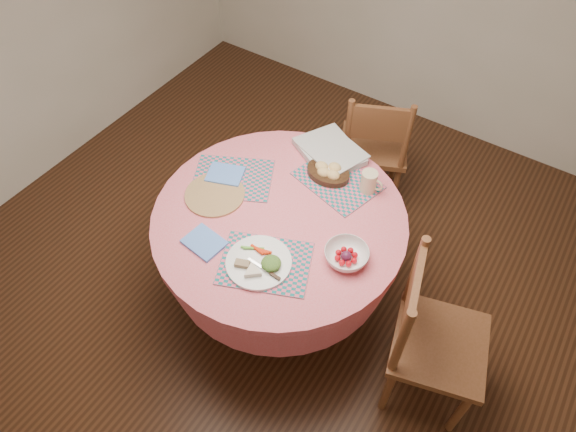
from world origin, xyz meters
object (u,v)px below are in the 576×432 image
object	(u,v)px
latte_mug	(369,182)
chair_right	(430,337)
chair_back	(374,146)
dining_table	(280,240)
bread_bowl	(328,171)
dinner_plate	(259,263)
fruit_bowl	(346,256)
wicker_trivet	(215,194)

from	to	relation	value
latte_mug	chair_right	bearing A→B (deg)	-36.64
chair_back	dining_table	bearing A→B (deg)	62.99
dining_table	chair_back	distance (m)	0.99
bread_bowl	latte_mug	bearing A→B (deg)	6.19
bread_bowl	dinner_plate	bearing A→B (deg)	-87.67
bread_bowl	latte_mug	world-z (taller)	latte_mug
chair_back	fruit_bowl	size ratio (longest dim) A/B	3.44
wicker_trivet	fruit_bowl	world-z (taller)	fruit_bowl
wicker_trivet	latte_mug	bearing A→B (deg)	35.75
chair_back	bread_bowl	bearing A→B (deg)	67.09
dinner_plate	bread_bowl	bearing A→B (deg)	92.33
chair_back	wicker_trivet	xyz separation A→B (m)	(-0.39, -1.06, 0.29)
dining_table	fruit_bowl	distance (m)	0.46
chair_back	bread_bowl	world-z (taller)	chair_back
dining_table	chair_right	distance (m)	0.86
chair_back	dinner_plate	size ratio (longest dim) A/B	3.03
dining_table	latte_mug	bearing A→B (deg)	53.69
chair_right	dinner_plate	world-z (taller)	chair_right
wicker_trivet	bread_bowl	bearing A→B (deg)	46.46
chair_right	fruit_bowl	world-z (taller)	chair_right
latte_mug	fruit_bowl	world-z (taller)	latte_mug
dinner_plate	latte_mug	xyz separation A→B (m)	(0.19, 0.67, 0.04)
dining_table	bread_bowl	xyz separation A→B (m)	(0.06, 0.36, 0.23)
dinner_plate	bread_bowl	world-z (taller)	bread_bowl
bread_bowl	fruit_bowl	xyz separation A→B (m)	(0.33, -0.41, -0.00)
dinner_plate	wicker_trivet	bearing A→B (deg)	152.65
fruit_bowl	chair_right	bearing A→B (deg)	0.13
wicker_trivet	latte_mug	xyz separation A→B (m)	(0.62, 0.45, 0.06)
dining_table	chair_right	size ratio (longest dim) A/B	1.30
dining_table	chair_back	size ratio (longest dim) A/B	1.39
chair_right	fruit_bowl	distance (m)	0.54
latte_mug	fruit_bowl	distance (m)	0.45
wicker_trivet	dinner_plate	bearing A→B (deg)	-27.35
chair_right	latte_mug	distance (m)	0.78
chair_right	latte_mug	bearing A→B (deg)	38.18
chair_right	chair_back	world-z (taller)	chair_right
bread_bowl	fruit_bowl	bearing A→B (deg)	-50.65
fruit_bowl	wicker_trivet	bearing A→B (deg)	-178.59
latte_mug	dining_table	bearing A→B (deg)	-126.31
dinner_plate	fruit_bowl	bearing A→B (deg)	38.06
chair_back	fruit_bowl	world-z (taller)	chair_back
dinner_plate	latte_mug	bearing A→B (deg)	73.95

